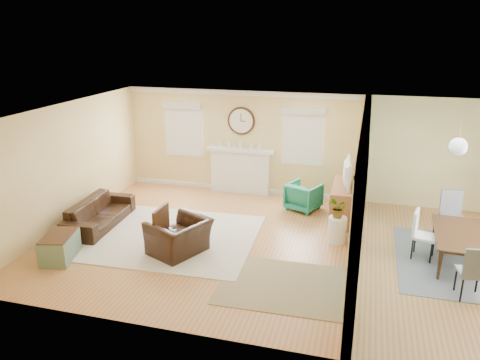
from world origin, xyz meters
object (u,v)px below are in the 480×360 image
at_px(sofa, 99,213).
at_px(credenza, 343,202).
at_px(eames_chair, 179,237).
at_px(dining_table, 462,249).
at_px(green_chair, 304,196).

relative_size(sofa, credenza, 1.39).
bearing_deg(sofa, eames_chair, -112.81).
height_order(credenza, dining_table, credenza).
bearing_deg(dining_table, credenza, 58.62).
height_order(green_chair, credenza, credenza).
bearing_deg(credenza, eames_chair, -138.91).
distance_m(credenza, dining_table, 2.67).
distance_m(eames_chair, credenza, 3.78).
bearing_deg(eames_chair, sofa, -84.64).
relative_size(eames_chair, dining_table, 0.62).
distance_m(green_chair, credenza, 0.99).
bearing_deg(sofa, green_chair, -66.14).
bearing_deg(dining_table, eames_chair, 104.04).
bearing_deg(credenza, dining_table, -34.53).
relative_size(eames_chair, credenza, 0.72).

